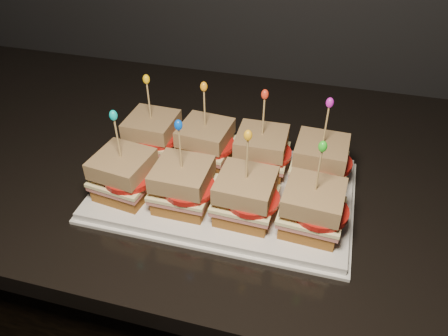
# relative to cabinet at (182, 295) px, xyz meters

# --- Properties ---
(cabinet) EXTENTS (2.46, 0.68, 0.90)m
(cabinet) POSITION_rel_cabinet_xyz_m (0.00, 0.00, 0.00)
(cabinet) COLOR black
(cabinet) RESTS_ON ground
(granite_slab) EXTENTS (2.50, 0.72, 0.04)m
(granite_slab) POSITION_rel_cabinet_xyz_m (0.00, 0.00, 0.47)
(granite_slab) COLOR black
(granite_slab) RESTS_ON cabinet
(platter) EXTENTS (0.42, 0.26, 0.02)m
(platter) POSITION_rel_cabinet_xyz_m (0.15, -0.11, 0.50)
(platter) COLOR white
(platter) RESTS_ON granite_slab
(platter_rim) EXTENTS (0.44, 0.28, 0.01)m
(platter_rim) POSITION_rel_cabinet_xyz_m (0.15, -0.11, 0.49)
(platter_rim) COLOR white
(platter_rim) RESTS_ON granite_slab
(sandwich_0_bread_bot) EXTENTS (0.08, 0.08, 0.02)m
(sandwich_0_bread_bot) POSITION_rel_cabinet_xyz_m (-0.01, -0.05, 0.52)
(sandwich_0_bread_bot) COLOR brown
(sandwich_0_bread_bot) RESTS_ON platter
(sandwich_0_ham) EXTENTS (0.09, 0.09, 0.01)m
(sandwich_0_ham) POSITION_rel_cabinet_xyz_m (-0.01, -0.05, 0.53)
(sandwich_0_ham) COLOR #B36054
(sandwich_0_ham) RESTS_ON sandwich_0_bread_bot
(sandwich_0_cheese) EXTENTS (0.09, 0.09, 0.01)m
(sandwich_0_cheese) POSITION_rel_cabinet_xyz_m (-0.01, -0.05, 0.54)
(sandwich_0_cheese) COLOR #FFF7AD
(sandwich_0_cheese) RESTS_ON sandwich_0_ham
(sandwich_0_tomato) EXTENTS (0.08, 0.08, 0.01)m
(sandwich_0_tomato) POSITION_rel_cabinet_xyz_m (0.01, -0.05, 0.55)
(sandwich_0_tomato) COLOR #B11711
(sandwich_0_tomato) RESTS_ON sandwich_0_cheese
(sandwich_0_bread_top) EXTENTS (0.09, 0.09, 0.03)m
(sandwich_0_bread_top) POSITION_rel_cabinet_xyz_m (-0.01, -0.05, 0.57)
(sandwich_0_bread_top) COLOR brown
(sandwich_0_bread_top) RESTS_ON sandwich_0_tomato
(sandwich_0_pick) EXTENTS (0.00, 0.00, 0.09)m
(sandwich_0_pick) POSITION_rel_cabinet_xyz_m (-0.01, -0.05, 0.61)
(sandwich_0_pick) COLOR tan
(sandwich_0_pick) RESTS_ON sandwich_0_bread_top
(sandwich_0_frill) EXTENTS (0.01, 0.01, 0.02)m
(sandwich_0_frill) POSITION_rel_cabinet_xyz_m (-0.01, -0.05, 0.65)
(sandwich_0_frill) COLOR #F2B410
(sandwich_0_frill) RESTS_ON sandwich_0_pick
(sandwich_1_bread_bot) EXTENTS (0.09, 0.09, 0.02)m
(sandwich_1_bread_bot) POSITION_rel_cabinet_xyz_m (0.10, -0.05, 0.52)
(sandwich_1_bread_bot) COLOR brown
(sandwich_1_bread_bot) RESTS_ON platter
(sandwich_1_ham) EXTENTS (0.10, 0.10, 0.01)m
(sandwich_1_ham) POSITION_rel_cabinet_xyz_m (0.10, -0.05, 0.53)
(sandwich_1_ham) COLOR #B36054
(sandwich_1_ham) RESTS_ON sandwich_1_bread_bot
(sandwich_1_cheese) EXTENTS (0.10, 0.10, 0.01)m
(sandwich_1_cheese) POSITION_rel_cabinet_xyz_m (0.10, -0.05, 0.54)
(sandwich_1_cheese) COLOR #FFF7AD
(sandwich_1_cheese) RESTS_ON sandwich_1_ham
(sandwich_1_tomato) EXTENTS (0.08, 0.08, 0.01)m
(sandwich_1_tomato) POSITION_rel_cabinet_xyz_m (0.11, -0.05, 0.55)
(sandwich_1_tomato) COLOR #B11711
(sandwich_1_tomato) RESTS_ON sandwich_1_cheese
(sandwich_1_bread_top) EXTENTS (0.09, 0.09, 0.03)m
(sandwich_1_bread_top) POSITION_rel_cabinet_xyz_m (0.10, -0.05, 0.57)
(sandwich_1_bread_top) COLOR brown
(sandwich_1_bread_top) RESTS_ON sandwich_1_tomato
(sandwich_1_pick) EXTENTS (0.00, 0.00, 0.09)m
(sandwich_1_pick) POSITION_rel_cabinet_xyz_m (0.10, -0.05, 0.61)
(sandwich_1_pick) COLOR tan
(sandwich_1_pick) RESTS_ON sandwich_1_bread_top
(sandwich_1_frill) EXTENTS (0.01, 0.01, 0.02)m
(sandwich_1_frill) POSITION_rel_cabinet_xyz_m (0.10, -0.05, 0.65)
(sandwich_1_frill) COLOR orange
(sandwich_1_frill) RESTS_ON sandwich_1_pick
(sandwich_2_bread_bot) EXTENTS (0.08, 0.08, 0.02)m
(sandwich_2_bread_bot) POSITION_rel_cabinet_xyz_m (0.20, -0.05, 0.52)
(sandwich_2_bread_bot) COLOR brown
(sandwich_2_bread_bot) RESTS_ON platter
(sandwich_2_ham) EXTENTS (0.09, 0.09, 0.01)m
(sandwich_2_ham) POSITION_rel_cabinet_xyz_m (0.20, -0.05, 0.53)
(sandwich_2_ham) COLOR #B36054
(sandwich_2_ham) RESTS_ON sandwich_2_bread_bot
(sandwich_2_cheese) EXTENTS (0.09, 0.09, 0.01)m
(sandwich_2_cheese) POSITION_rel_cabinet_xyz_m (0.20, -0.05, 0.54)
(sandwich_2_cheese) COLOR #FFF7AD
(sandwich_2_cheese) RESTS_ON sandwich_2_ham
(sandwich_2_tomato) EXTENTS (0.08, 0.08, 0.01)m
(sandwich_2_tomato) POSITION_rel_cabinet_xyz_m (0.21, -0.05, 0.55)
(sandwich_2_tomato) COLOR #B11711
(sandwich_2_tomato) RESTS_ON sandwich_2_cheese
(sandwich_2_bread_top) EXTENTS (0.09, 0.09, 0.03)m
(sandwich_2_bread_top) POSITION_rel_cabinet_xyz_m (0.20, -0.05, 0.57)
(sandwich_2_bread_top) COLOR brown
(sandwich_2_bread_top) RESTS_ON sandwich_2_tomato
(sandwich_2_pick) EXTENTS (0.00, 0.00, 0.09)m
(sandwich_2_pick) POSITION_rel_cabinet_xyz_m (0.20, -0.05, 0.61)
(sandwich_2_pick) COLOR tan
(sandwich_2_pick) RESTS_ON sandwich_2_bread_top
(sandwich_2_frill) EXTENTS (0.01, 0.01, 0.02)m
(sandwich_2_frill) POSITION_rel_cabinet_xyz_m (0.20, -0.05, 0.65)
(sandwich_2_frill) COLOR red
(sandwich_2_frill) RESTS_ON sandwich_2_pick
(sandwich_3_bread_bot) EXTENTS (0.09, 0.09, 0.02)m
(sandwich_3_bread_bot) POSITION_rel_cabinet_xyz_m (0.30, -0.05, 0.52)
(sandwich_3_bread_bot) COLOR brown
(sandwich_3_bread_bot) RESTS_ON platter
(sandwich_3_ham) EXTENTS (0.09, 0.09, 0.01)m
(sandwich_3_ham) POSITION_rel_cabinet_xyz_m (0.30, -0.05, 0.53)
(sandwich_3_ham) COLOR #B36054
(sandwich_3_ham) RESTS_ON sandwich_3_bread_bot
(sandwich_3_cheese) EXTENTS (0.10, 0.09, 0.01)m
(sandwich_3_cheese) POSITION_rel_cabinet_xyz_m (0.30, -0.05, 0.54)
(sandwich_3_cheese) COLOR #FFF7AD
(sandwich_3_cheese) RESTS_ON sandwich_3_ham
(sandwich_3_tomato) EXTENTS (0.08, 0.08, 0.01)m
(sandwich_3_tomato) POSITION_rel_cabinet_xyz_m (0.31, -0.05, 0.55)
(sandwich_3_tomato) COLOR #B11711
(sandwich_3_tomato) RESTS_ON sandwich_3_cheese
(sandwich_3_bread_top) EXTENTS (0.09, 0.09, 0.03)m
(sandwich_3_bread_top) POSITION_rel_cabinet_xyz_m (0.30, -0.05, 0.57)
(sandwich_3_bread_top) COLOR brown
(sandwich_3_bread_top) RESTS_ON sandwich_3_tomato
(sandwich_3_pick) EXTENTS (0.00, 0.00, 0.09)m
(sandwich_3_pick) POSITION_rel_cabinet_xyz_m (0.30, -0.05, 0.61)
(sandwich_3_pick) COLOR tan
(sandwich_3_pick) RESTS_ON sandwich_3_bread_top
(sandwich_3_frill) EXTENTS (0.01, 0.01, 0.02)m
(sandwich_3_frill) POSITION_rel_cabinet_xyz_m (0.30, -0.05, 0.65)
(sandwich_3_frill) COLOR #CD1AC0
(sandwich_3_frill) RESTS_ON sandwich_3_pick
(sandwich_4_bread_bot) EXTENTS (0.09, 0.09, 0.02)m
(sandwich_4_bread_bot) POSITION_rel_cabinet_xyz_m (-0.01, -0.17, 0.52)
(sandwich_4_bread_bot) COLOR brown
(sandwich_4_bread_bot) RESTS_ON platter
(sandwich_4_ham) EXTENTS (0.10, 0.10, 0.01)m
(sandwich_4_ham) POSITION_rel_cabinet_xyz_m (-0.01, -0.17, 0.53)
(sandwich_4_ham) COLOR #B36054
(sandwich_4_ham) RESTS_ON sandwich_4_bread_bot
(sandwich_4_cheese) EXTENTS (0.10, 0.10, 0.01)m
(sandwich_4_cheese) POSITION_rel_cabinet_xyz_m (-0.01, -0.17, 0.54)
(sandwich_4_cheese) COLOR #FFF7AD
(sandwich_4_cheese) RESTS_ON sandwich_4_ham
(sandwich_4_tomato) EXTENTS (0.08, 0.08, 0.01)m
(sandwich_4_tomato) POSITION_rel_cabinet_xyz_m (0.01, -0.17, 0.55)
(sandwich_4_tomato) COLOR #B11711
(sandwich_4_tomato) RESTS_ON sandwich_4_cheese
(sandwich_4_bread_top) EXTENTS (0.09, 0.09, 0.03)m
(sandwich_4_bread_top) POSITION_rel_cabinet_xyz_m (-0.01, -0.17, 0.57)
(sandwich_4_bread_top) COLOR brown
(sandwich_4_bread_top) RESTS_ON sandwich_4_tomato
(sandwich_4_pick) EXTENTS (0.00, 0.00, 0.09)m
(sandwich_4_pick) POSITION_rel_cabinet_xyz_m (-0.01, -0.17, 0.61)
(sandwich_4_pick) COLOR tan
(sandwich_4_pick) RESTS_ON sandwich_4_bread_top
(sandwich_4_frill) EXTENTS (0.01, 0.01, 0.02)m
(sandwich_4_frill) POSITION_rel_cabinet_xyz_m (-0.01, -0.17, 0.65)
(sandwich_4_frill) COLOR #04BCB8
(sandwich_4_frill) RESTS_ON sandwich_4_pick
(sandwich_5_bread_bot) EXTENTS (0.08, 0.08, 0.02)m
(sandwich_5_bread_bot) POSITION_rel_cabinet_xyz_m (0.10, -0.17, 0.52)
(sandwich_5_bread_bot) COLOR brown
(sandwich_5_bread_bot) RESTS_ON platter
(sandwich_5_ham) EXTENTS (0.09, 0.09, 0.01)m
(sandwich_5_ham) POSITION_rel_cabinet_xyz_m (0.10, -0.17, 0.53)
(sandwich_5_ham) COLOR #B36054
(sandwich_5_ham) RESTS_ON sandwich_5_bread_bot
(sandwich_5_cheese) EXTENTS (0.09, 0.09, 0.01)m
(sandwich_5_cheese) POSITION_rel_cabinet_xyz_m (0.10, -0.17, 0.54)
(sandwich_5_cheese) COLOR #FFF7AD
(sandwich_5_cheese) RESTS_ON sandwich_5_ham
(sandwich_5_tomato) EXTENTS (0.08, 0.08, 0.01)m
(sandwich_5_tomato) POSITION_rel_cabinet_xyz_m (0.11, -0.17, 0.55)
(sandwich_5_tomato) COLOR #B11711
(sandwich_5_tomato) RESTS_ON sandwich_5_cheese
(sandwich_5_bread_top) EXTENTS (0.08, 0.08, 0.03)m
(sandwich_5_bread_top) POSITION_rel_cabinet_xyz_m (0.10, -0.17, 0.57)
(sandwich_5_bread_top) COLOR brown
(sandwich_5_bread_top) RESTS_ON sandwich_5_tomato
(sandwich_5_pick) EXTENTS (0.00, 0.00, 0.09)m
(sandwich_5_pick) POSITION_rel_cabinet_xyz_m (0.10, -0.17, 0.61)
(sandwich_5_pick) COLOR tan
(sandwich_5_pick) RESTS_ON sandwich_5_bread_top
(sandwich_5_frill) EXTENTS (0.01, 0.01, 0.02)m
(sandwich_5_frill) POSITION_rel_cabinet_xyz_m (0.10, -0.17, 0.65)
(sandwich_5_frill) COLOR blue
(sandwich_5_frill) RESTS_ON sandwich_5_pick
(sandwich_6_bread_bot) EXTENTS (0.09, 0.09, 0.02)m
(sandwich_6_bread_bot) POSITION_rel_cabinet_xyz_m (0.20, -0.17, 0.52)
(sandwich_6_bread_bot) COLOR brown
(sandwich_6_bread_bot) RESTS_ON platter
(sandwich_6_ham) EXTENTS (0.09, 0.09, 0.01)m
(sandwich_6_ham) POSITION_rel_cabinet_xyz_m (0.20, -0.17, 0.53)
(sandwich_6_ham) COLOR #B36054
(sandwich_6_ham) RESTS_ON sandwich_6_bread_bot
(sandwich_6_cheese) EXTENTS (0.10, 0.09, 0.01)m
(sandwich_6_cheese) POSITION_rel_cabinet_xyz_m (0.20, -0.17, 0.54)
(sandwich_6_cheese) COLOR #FFF7AD
(sandwich_6_cheese) RESTS_ON sandwich_6_ham
(sandwich_6_tomato) EXTENTS (0.08, 0.08, 0.01)m
(sandwich_6_tomato) POSITION_rel_cabinet_xyz_m (0.21, -0.17, 0.55)
(sandwich_6_tomato) COLOR #B11711
(sandwich_6_tomato) RESTS_ON sandwich_6_cheese
(sandwich_6_bread_top) EXTENTS (0.09, 0.09, 0.03)m
(sandwich_6_bread_top) POSITION_rel_cabinet_xyz_m (0.20, -0.17, 0.57)
(sandwich_6_bread_top) COLOR brown
(sandwich_6_bread_top) RESTS_ON sandwich_6_tomato
(sandwich_6_pick) EXTENTS (0.00, 0.00, 0.09)m
(sandwich_6_pick) POSITION_rel_cabinet_xyz_m (0.20, -0.17, 0.61)
(sandwich_6_pick) COLOR tan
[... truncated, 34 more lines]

